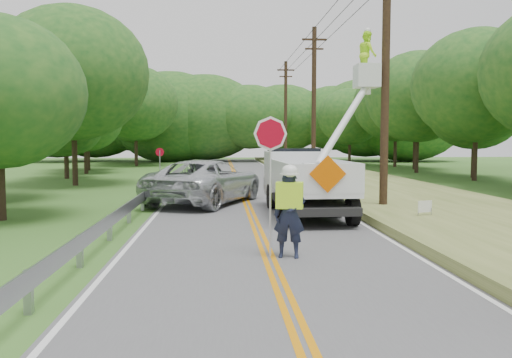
{
  "coord_description": "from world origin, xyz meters",
  "views": [
    {
      "loc": [
        -1.09,
        -10.25,
        2.73
      ],
      "look_at": [
        0.0,
        6.0,
        1.5
      ],
      "focal_mm": 36.85,
      "sensor_mm": 36.0,
      "label": 1
    }
  ],
  "objects": [
    {
      "name": "treeline_left",
      "position": [
        -10.49,
        30.31,
        5.54
      ],
      "size": [
        10.6,
        53.93,
        10.51
      ],
      "color": "#332319",
      "rests_on": "ground"
    },
    {
      "name": "treeline_horizon",
      "position": [
        -0.02,
        56.14,
        5.5
      ],
      "size": [
        57.13,
        14.48,
        11.45
      ],
      "color": "#184A1B",
      "rests_on": "ground"
    },
    {
      "name": "road",
      "position": [
        0.0,
        14.0,
        0.01
      ],
      "size": [
        7.2,
        96.0,
        0.03
      ],
      "color": "#515053",
      "rests_on": "ground"
    },
    {
      "name": "suv_darkgrey",
      "position": [
        -2.13,
        23.3,
        0.72
      ],
      "size": [
        2.59,
        5.07,
        1.41
      ],
      "primitive_type": "imported",
      "rotation": [
        0.0,
        0.0,
        3.27
      ],
      "color": "#37383D",
      "rests_on": "road"
    },
    {
      "name": "tall_grass_verge",
      "position": [
        7.1,
        14.0,
        0.15
      ],
      "size": [
        7.0,
        96.0,
        0.3
      ],
      "primitive_type": "cube",
      "color": "#55632B",
      "rests_on": "ground"
    },
    {
      "name": "flagger",
      "position": [
        0.46,
        1.58,
        1.17
      ],
      "size": [
        1.23,
        0.62,
        3.24
      ],
      "color": "#191E33",
      "rests_on": "road"
    },
    {
      "name": "bucket_truck",
      "position": [
        2.11,
        9.3,
        1.53
      ],
      "size": [
        4.0,
        6.87,
        6.66
      ],
      "color": "black",
      "rests_on": "road"
    },
    {
      "name": "guardrail",
      "position": [
        -4.02,
        14.91,
        0.55
      ],
      "size": [
        0.18,
        48.0,
        0.77
      ],
      "color": "#92949A",
      "rests_on": "ground"
    },
    {
      "name": "suv_silver",
      "position": [
        -1.73,
        12.07,
        0.95
      ],
      "size": [
        5.51,
        7.37,
        1.86
      ],
      "primitive_type": "imported",
      "rotation": [
        0.0,
        0.0,
        2.73
      ],
      "color": "silver",
      "rests_on": "road"
    },
    {
      "name": "utility_poles",
      "position": [
        5.0,
        17.02,
        5.27
      ],
      "size": [
        1.6,
        43.3,
        10.0
      ],
      "color": "black",
      "rests_on": "ground"
    },
    {
      "name": "ground",
      "position": [
        0.0,
        0.0,
        0.0
      ],
      "size": [
        140.0,
        140.0,
        0.0
      ],
      "primitive_type": "plane",
      "color": "#33531E",
      "rests_on": "ground"
    },
    {
      "name": "yard_sign",
      "position": [
        5.44,
        6.06,
        0.55
      ],
      "size": [
        0.51,
        0.2,
        0.77
      ],
      "color": "white",
      "rests_on": "ground"
    },
    {
      "name": "stop_sign_permanent",
      "position": [
        -4.47,
        19.1,
        1.48
      ],
      "size": [
        0.48,
        0.13,
        2.27
      ],
      "color": "#92949A",
      "rests_on": "ground"
    },
    {
      "name": "treeline_right",
      "position": [
        15.73,
        24.65,
        5.98
      ],
      "size": [
        11.51,
        53.81,
        10.15
      ],
      "color": "#332319",
      "rests_on": "ground"
    }
  ]
}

